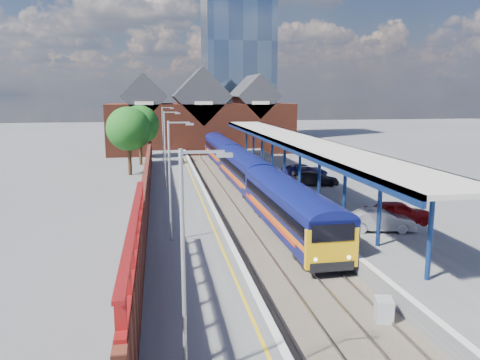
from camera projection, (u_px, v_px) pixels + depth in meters
The scene contains 25 objects.
ground at pixel (224, 181), 52.01m from camera, with size 240.00×240.00×0.00m, color #5B5B5E.
ballast_bed at pixel (239, 200), 42.32m from camera, with size 6.00×76.00×0.06m, color #473D33.
rails at pixel (239, 199), 42.30m from camera, with size 4.51×76.00×0.14m.
left_platform at pixel (178, 197), 41.30m from camera, with size 5.00×76.00×1.00m, color #565659.
right_platform at pixel (303, 193), 43.26m from camera, with size 6.00×76.00×1.00m, color #565659.
coping_left at pixel (205, 191), 41.60m from camera, with size 0.30×76.00×0.05m, color silver.
coping_right at pixel (273, 188), 42.68m from camera, with size 0.30×76.00×0.05m, color silver.
yellow_line at pixel (198, 191), 41.51m from camera, with size 0.14×76.00×0.01m, color yellow.
train at pixel (232, 157), 55.53m from camera, with size 3.00×65.93×3.45m.
canopy at pixel (293, 140), 44.20m from camera, with size 4.50×52.00×4.48m.
lamp_post_a at pixel (188, 254), 13.22m from camera, with size 1.48×0.18×7.00m.
lamp_post_b at pixel (172, 174), 26.78m from camera, with size 1.48×0.18×7.00m.
lamp_post_c at pixel (166, 145), 42.28m from camera, with size 1.48×0.18×7.00m.
lamp_post_d at pixel (164, 131), 57.79m from camera, with size 1.48×0.18×7.00m.
platform_sign at pixel (181, 166), 44.87m from camera, with size 0.55×0.08×2.50m.
brick_wall at pixel (146, 192), 34.24m from camera, with size 0.35×50.00×3.86m.
station_building at pixel (200, 119), 78.16m from camera, with size 30.00×12.12×13.78m.
glass_tower at pixel (237, 43), 98.53m from camera, with size 14.20×14.20×40.30m.
tree_near at pixel (130, 130), 55.01m from camera, with size 5.20×5.20×8.10m.
tree_far at pixel (141, 126), 62.93m from camera, with size 5.20×5.20×8.10m.
parked_car_red at pixel (398, 212), 31.07m from camera, with size 1.79×4.45×1.52m, color maroon.
parked_car_silver at pixel (380, 220), 29.29m from camera, with size 1.46×4.19×1.38m, color #A0A0A5.
parked_car_dark at pixel (315, 178), 44.22m from camera, with size 1.82×4.47×1.30m, color black.
parked_car_blue at pixel (304, 171), 48.48m from camera, with size 2.22×4.81×1.34m, color navy.
relay_cabinet at pixel (384, 310), 19.70m from camera, with size 0.70×0.90×1.00m, color #97999B.
Camera 1 is at (-7.09, -20.69, 9.44)m, focal length 35.00 mm.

